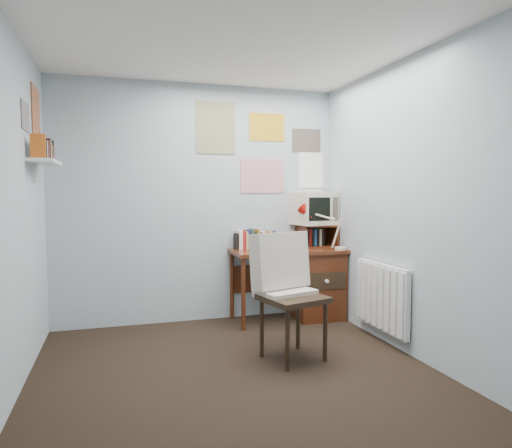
{
  "coord_description": "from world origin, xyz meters",
  "views": [
    {
      "loc": [
        -0.84,
        -3.04,
        1.37
      ],
      "look_at": [
        0.41,
        1.05,
        1.07
      ],
      "focal_mm": 32.0,
      "sensor_mm": 36.0,
      "label": 1
    }
  ],
  "objects_px": {
    "desk_lamp": "(341,229)",
    "crt_tv": "(313,207)",
    "desk_chair": "(293,299)",
    "radiator": "(381,296)",
    "wall_shelf": "(45,162)",
    "tv_riser": "(317,236)",
    "desk": "(311,281)"
  },
  "relations": [
    {
      "from": "desk_lamp",
      "to": "crt_tv",
      "type": "distance_m",
      "value": 0.44
    },
    {
      "from": "desk_chair",
      "to": "crt_tv",
      "type": "relative_size",
      "value": 2.44
    },
    {
      "from": "radiator",
      "to": "wall_shelf",
      "type": "xyz_separation_m",
      "value": [
        -2.86,
        0.55,
        1.2
      ]
    },
    {
      "from": "desk_lamp",
      "to": "radiator",
      "type": "bearing_deg",
      "value": -81.28
    },
    {
      "from": "desk_chair",
      "to": "wall_shelf",
      "type": "relative_size",
      "value": 1.62
    },
    {
      "from": "desk_lamp",
      "to": "wall_shelf",
      "type": "bearing_deg",
      "value": -171.54
    },
    {
      "from": "crt_tv",
      "to": "wall_shelf",
      "type": "bearing_deg",
      "value": -178.82
    },
    {
      "from": "desk_chair",
      "to": "wall_shelf",
      "type": "distance_m",
      "value": 2.34
    },
    {
      "from": "radiator",
      "to": "tv_riser",
      "type": "bearing_deg",
      "value": 99.28
    },
    {
      "from": "desk_lamp",
      "to": "radiator",
      "type": "height_order",
      "value": "desk_lamp"
    },
    {
      "from": "desk_chair",
      "to": "tv_riser",
      "type": "relative_size",
      "value": 2.52
    },
    {
      "from": "desk",
      "to": "desk_chair",
      "type": "xyz_separation_m",
      "value": [
        -0.65,
        -1.11,
        0.1
      ]
    },
    {
      "from": "tv_riser",
      "to": "desk_chair",
      "type": "bearing_deg",
      "value": -122.24
    },
    {
      "from": "desk_lamp",
      "to": "wall_shelf",
      "type": "height_order",
      "value": "wall_shelf"
    },
    {
      "from": "desk",
      "to": "radiator",
      "type": "bearing_deg",
      "value": -72.76
    },
    {
      "from": "tv_riser",
      "to": "wall_shelf",
      "type": "relative_size",
      "value": 0.65
    },
    {
      "from": "radiator",
      "to": "wall_shelf",
      "type": "distance_m",
      "value": 3.15
    },
    {
      "from": "desk",
      "to": "crt_tv",
      "type": "bearing_deg",
      "value": 58.17
    },
    {
      "from": "desk_lamp",
      "to": "wall_shelf",
      "type": "relative_size",
      "value": 0.71
    },
    {
      "from": "radiator",
      "to": "crt_tv",
      "type": "bearing_deg",
      "value": 101.08
    },
    {
      "from": "desk",
      "to": "desk_lamp",
      "type": "relative_size",
      "value": 2.73
    },
    {
      "from": "desk_chair",
      "to": "wall_shelf",
      "type": "bearing_deg",
      "value": 143.91
    },
    {
      "from": "desk_chair",
      "to": "crt_tv",
      "type": "distance_m",
      "value": 1.6
    },
    {
      "from": "desk_lamp",
      "to": "radiator",
      "type": "xyz_separation_m",
      "value": [
        0.05,
        -0.72,
        -0.56
      ]
    },
    {
      "from": "desk",
      "to": "desk_lamp",
      "type": "distance_m",
      "value": 0.66
    },
    {
      "from": "desk_lamp",
      "to": "radiator",
      "type": "relative_size",
      "value": 0.55
    },
    {
      "from": "wall_shelf",
      "to": "desk_chair",
      "type": "bearing_deg",
      "value": -20.67
    },
    {
      "from": "desk",
      "to": "tv_riser",
      "type": "bearing_deg",
      "value": 42.96
    },
    {
      "from": "desk",
      "to": "tv_riser",
      "type": "height_order",
      "value": "tv_riser"
    },
    {
      "from": "desk_chair",
      "to": "radiator",
      "type": "height_order",
      "value": "desk_chair"
    },
    {
      "from": "desk_chair",
      "to": "crt_tv",
      "type": "height_order",
      "value": "crt_tv"
    },
    {
      "from": "desk_lamp",
      "to": "crt_tv",
      "type": "bearing_deg",
      "value": 120.31
    }
  ]
}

